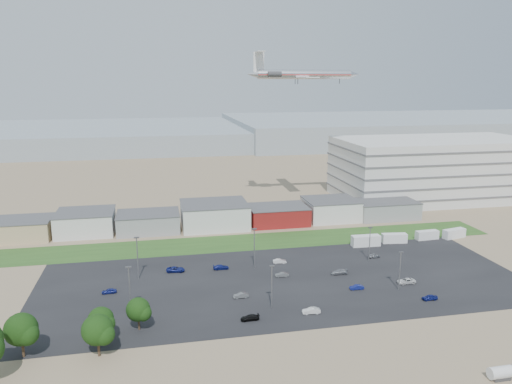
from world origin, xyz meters
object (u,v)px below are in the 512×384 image
object	(u,v)px
parked_car_1	(357,287)
parked_car_2	(430,297)
parked_car_0	(406,281)
parked_car_6	(221,267)
parked_car_9	(176,269)
parked_car_11	(280,261)
parked_car_12	(339,272)
storage_tank_nw	(501,372)
box_trailer_a	(366,241)
parked_car_3	(250,318)
parked_car_8	(374,256)
parked_car_7	(282,275)
airliner	(304,74)
parked_car_5	(109,291)
parked_car_13	(311,311)
parked_car_4	(241,295)

from	to	relation	value
parked_car_1	parked_car_2	distance (m)	16.51
parked_car_0	parked_car_6	world-z (taller)	parked_car_0
parked_car_9	parked_car_11	world-z (taller)	parked_car_9
parked_car_12	storage_tank_nw	bearing A→B (deg)	13.60
parked_car_1	storage_tank_nw	bearing A→B (deg)	15.83
box_trailer_a	parked_car_3	world-z (taller)	box_trailer_a
parked_car_1	parked_car_8	distance (m)	23.62
parked_car_7	airliner	bearing A→B (deg)	165.04
parked_car_0	parked_car_5	xyz separation A→B (m)	(-71.00, 8.78, -0.06)
parked_car_3	parked_car_1	bearing A→B (deg)	108.74
parked_car_0	parked_car_7	bearing A→B (deg)	-109.80
parked_car_6	parked_car_13	bearing A→B (deg)	-153.63
parked_car_4	parked_car_0	bearing A→B (deg)	88.56
parked_car_0	parked_car_11	distance (m)	33.44
box_trailer_a	airliner	distance (m)	71.78
storage_tank_nw	parked_car_12	world-z (taller)	storage_tank_nw
parked_car_3	parked_car_2	bearing A→B (deg)	90.61
parked_car_2	parked_car_8	size ratio (longest dim) A/B	1.04
storage_tank_nw	parked_car_13	bearing A→B (deg)	128.74
parked_car_2	parked_car_6	bearing A→B (deg)	-122.45
parked_car_12	parked_car_13	size ratio (longest dim) A/B	1.10
parked_car_9	box_trailer_a	bearing A→B (deg)	-73.13
parked_car_13	box_trailer_a	bearing A→B (deg)	147.21
parked_car_2	parked_car_12	bearing A→B (deg)	-141.66
parked_car_13	storage_tank_nw	bearing A→B (deg)	43.05
storage_tank_nw	parked_car_13	xyz separation A→B (m)	(-23.55, 29.35, -0.59)
parked_car_5	parked_car_9	distance (m)	19.02
parked_car_2	parked_car_9	xyz separation A→B (m)	(-55.77, 28.87, 0.06)
parked_car_13	parked_car_4	bearing A→B (deg)	-124.63
storage_tank_nw	parked_car_0	xyz separation A→B (m)	(4.23, 40.04, -0.60)
airliner	parked_car_8	world-z (taller)	airliner
parked_car_11	parked_car_13	bearing A→B (deg)	-174.09
parked_car_4	parked_car_11	world-z (taller)	parked_car_11
parked_car_2	parked_car_3	size ratio (longest dim) A/B	0.90
parked_car_5	airliner	bearing A→B (deg)	133.38
parked_car_1	parked_car_2	size ratio (longest dim) A/B	0.96
parked_car_7	parked_car_12	world-z (taller)	parked_car_12
parked_car_7	parked_car_3	bearing A→B (deg)	-24.54
parked_car_9	parked_car_6	bearing A→B (deg)	-85.49
parked_car_9	parked_car_0	bearing A→B (deg)	-101.80
storage_tank_nw	parked_car_7	distance (m)	56.10
parked_car_6	parked_car_11	size ratio (longest dim) A/B	1.14
parked_car_5	parked_car_8	distance (m)	71.76
airliner	parked_car_2	bearing A→B (deg)	-86.45
box_trailer_a	parked_car_1	bearing A→B (deg)	-116.06
parked_car_9	parked_car_11	distance (m)	28.10
parked_car_8	parked_car_1	bearing A→B (deg)	143.65
parked_car_8	parked_car_6	bearing A→B (deg)	88.16
storage_tank_nw	parked_car_4	xyz separation A→B (m)	(-36.95, 40.19, -0.65)
parked_car_7	parked_car_13	bearing A→B (deg)	8.32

